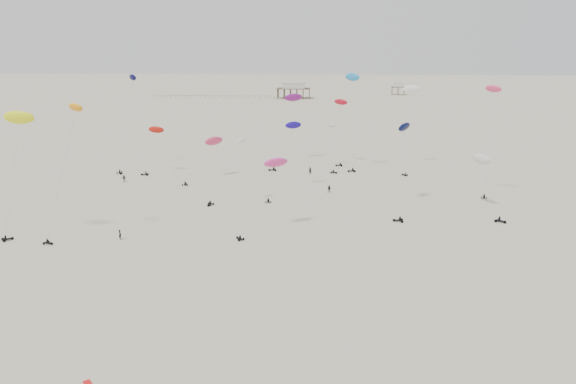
# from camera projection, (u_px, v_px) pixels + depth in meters

# --- Properties ---
(ground_plane) EXTENTS (900.00, 900.00, 0.00)m
(ground_plane) POSITION_uv_depth(u_px,v_px,m) (303.00, 135.00, 211.32)
(ground_plane) COLOR beige
(pavilion_main) EXTENTS (21.00, 13.00, 9.80)m
(pavilion_main) POSITION_uv_depth(u_px,v_px,m) (294.00, 92.00, 355.66)
(pavilion_main) COLOR brown
(pavilion_main) RESTS_ON ground
(pavilion_small) EXTENTS (9.00, 7.00, 8.00)m
(pavilion_small) POSITION_uv_depth(u_px,v_px,m) (398.00, 90.00, 381.32)
(pavilion_small) COLOR brown
(pavilion_small) RESTS_ON ground
(pier_fence) EXTENTS (80.20, 0.20, 1.50)m
(pier_fence) POSITION_uv_depth(u_px,v_px,m) (213.00, 97.00, 359.14)
(pier_fence) COLOR black
(pier_fence) RESTS_ON ground
(rig_0) EXTENTS (4.55, 13.91, 25.68)m
(rig_0) POSITION_uv_depth(u_px,v_px,m) (128.00, 112.00, 149.65)
(rig_0) COLOR black
(rig_0) RESTS_ON ground
(rig_1) EXTENTS (7.57, 15.23, 19.31)m
(rig_1) POSITION_uv_depth(u_px,v_px,m) (286.00, 146.00, 126.42)
(rig_1) COLOR black
(rig_1) RESTS_ON ground
(rig_2) EXTENTS (5.83, 5.85, 12.48)m
(rig_2) POSITION_uv_depth(u_px,v_px,m) (154.00, 140.00, 145.97)
(rig_2) COLOR black
(rig_2) RESTS_ON ground
(rig_3) EXTENTS (8.85, 5.16, 14.45)m
(rig_3) POSITION_uv_depth(u_px,v_px,m) (227.00, 169.00, 117.22)
(rig_3) COLOR black
(rig_3) RESTS_ON ground
(rig_4) EXTENTS (4.64, 14.44, 13.75)m
(rig_4) POSITION_uv_depth(u_px,v_px,m) (485.00, 172.00, 112.84)
(rig_4) COLOR black
(rig_4) RESTS_ON ground
(rig_5) EXTENTS (3.89, 4.52, 24.75)m
(rig_5) POSITION_uv_depth(u_px,v_px,m) (491.00, 117.00, 120.24)
(rig_5) COLOR black
(rig_5) RESTS_ON ground
(rig_6) EXTENTS (7.83, 7.48, 23.53)m
(rig_6) POSITION_uv_depth(u_px,v_px,m) (68.00, 145.00, 94.22)
(rig_6) COLOR black
(rig_6) RESTS_ON ground
(rig_7) EXTENTS (9.45, 9.68, 14.53)m
(rig_7) POSITION_uv_depth(u_px,v_px,m) (271.00, 173.00, 99.68)
(rig_7) COLOR black
(rig_7) RESTS_ON ground
(rig_8) EXTENTS (4.59, 5.91, 18.56)m
(rig_8) POSITION_uv_depth(u_px,v_px,m) (340.00, 118.00, 155.38)
(rig_8) COLOR black
(rig_8) RESTS_ON ground
(rig_9) EXTENTS (5.27, 16.15, 19.77)m
(rig_9) POSITION_uv_depth(u_px,v_px,m) (403.00, 147.00, 113.53)
(rig_9) COLOR black
(rig_9) RESTS_ON ground
(rig_10) EXTENTS (3.20, 11.84, 13.96)m
(rig_10) POSITION_uv_depth(u_px,v_px,m) (333.00, 149.00, 150.85)
(rig_10) COLOR black
(rig_10) RESTS_ON ground
(rig_11) EXTENTS (4.54, 6.23, 25.84)m
(rig_11) POSITION_uv_depth(u_px,v_px,m) (352.00, 99.00, 146.80)
(rig_11) COLOR black
(rig_11) RESTS_ON ground
(rig_12) EXTENTS (9.01, 17.53, 22.46)m
(rig_12) POSITION_uv_depth(u_px,v_px,m) (290.00, 109.00, 158.13)
(rig_12) COLOR black
(rig_12) RESTS_ON ground
(rig_13) EXTENTS (8.86, 13.09, 13.33)m
(rig_13) POSITION_uv_depth(u_px,v_px,m) (210.00, 147.00, 140.76)
(rig_13) COLOR black
(rig_13) RESTS_ON ground
(rig_14) EXTENTS (7.86, 3.87, 22.50)m
(rig_14) POSITION_uv_depth(u_px,v_px,m) (17.00, 134.00, 93.29)
(rig_14) COLOR black
(rig_14) RESTS_ON ground
(rig_15) EXTENTS (6.10, 14.34, 23.61)m
(rig_15) POSITION_uv_depth(u_px,v_px,m) (411.00, 100.00, 150.66)
(rig_15) COLOR black
(rig_15) RESTS_ON ground
(spectator_0) EXTENTS (0.89, 0.92, 2.08)m
(spectator_0) POSITION_uv_depth(u_px,v_px,m) (120.00, 239.00, 97.50)
(spectator_0) COLOR black
(spectator_0) RESTS_ON ground
(spectator_1) EXTENTS (1.12, 0.89, 2.00)m
(spectator_1) POSITION_uv_depth(u_px,v_px,m) (329.00, 192.00, 128.57)
(spectator_1) COLOR black
(spectator_1) RESTS_ON ground
(spectator_2) EXTENTS (1.31, 0.80, 2.10)m
(spectator_2) POSITION_uv_depth(u_px,v_px,m) (124.00, 182.00, 138.42)
(spectator_2) COLOR black
(spectator_2) RESTS_ON ground
(spectator_3) EXTENTS (0.86, 0.61, 2.30)m
(spectator_3) POSITION_uv_depth(u_px,v_px,m) (310.00, 174.00, 146.90)
(spectator_3) COLOR black
(spectator_3) RESTS_ON ground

